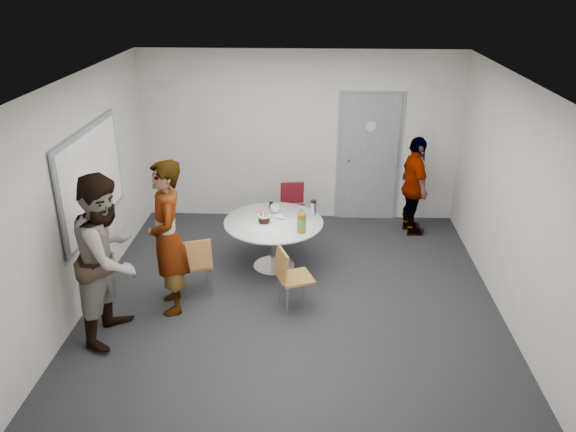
# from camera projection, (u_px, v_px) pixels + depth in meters

# --- Properties ---
(floor) EXTENTS (5.00, 5.00, 0.00)m
(floor) POSITION_uv_depth(u_px,v_px,m) (293.00, 295.00, 7.10)
(floor) COLOR black
(floor) RESTS_ON ground
(ceiling) EXTENTS (5.00, 5.00, 0.00)m
(ceiling) POSITION_uv_depth(u_px,v_px,m) (294.00, 79.00, 6.01)
(ceiling) COLOR silver
(ceiling) RESTS_ON wall_back
(wall_back) EXTENTS (5.00, 0.00, 5.00)m
(wall_back) POSITION_uv_depth(u_px,v_px,m) (300.00, 137.00, 8.84)
(wall_back) COLOR #BBB8B1
(wall_back) RESTS_ON floor
(wall_left) EXTENTS (0.00, 5.00, 5.00)m
(wall_left) POSITION_uv_depth(u_px,v_px,m) (84.00, 192.00, 6.66)
(wall_left) COLOR #BBB8B1
(wall_left) RESTS_ON floor
(wall_right) EXTENTS (0.00, 5.00, 5.00)m
(wall_right) POSITION_uv_depth(u_px,v_px,m) (511.00, 200.00, 6.45)
(wall_right) COLOR #BBB8B1
(wall_right) RESTS_ON floor
(wall_front) EXTENTS (5.00, 0.00, 5.00)m
(wall_front) POSITION_uv_depth(u_px,v_px,m) (281.00, 318.00, 4.27)
(wall_front) COLOR #BBB8B1
(wall_front) RESTS_ON floor
(door) EXTENTS (1.02, 0.17, 2.12)m
(door) POSITION_uv_depth(u_px,v_px,m) (369.00, 158.00, 8.90)
(door) COLOR slate
(door) RESTS_ON wall_back
(whiteboard) EXTENTS (0.04, 1.90, 1.25)m
(whiteboard) POSITION_uv_depth(u_px,v_px,m) (92.00, 179.00, 6.80)
(whiteboard) COLOR gray
(whiteboard) RESTS_ON wall_left
(table) EXTENTS (1.33, 1.33, 1.03)m
(table) POSITION_uv_depth(u_px,v_px,m) (276.00, 227.00, 7.52)
(table) COLOR white
(table) RESTS_ON floor
(chair_near_left) EXTENTS (0.49, 0.51, 0.79)m
(chair_near_left) POSITION_uv_depth(u_px,v_px,m) (196.00, 261.00, 6.92)
(chair_near_left) COLOR brown
(chair_near_left) RESTS_ON floor
(chair_near_right) EXTENTS (0.52, 0.49, 0.80)m
(chair_near_right) POSITION_uv_depth(u_px,v_px,m) (289.00, 273.00, 6.64)
(chair_near_right) COLOR brown
(chair_near_right) RESTS_ON floor
(chair_far) EXTENTS (0.43, 0.46, 0.79)m
(chair_far) POSITION_uv_depth(u_px,v_px,m) (293.00, 203.00, 8.62)
(chair_far) COLOR maroon
(chair_far) RESTS_ON floor
(person_main) EXTENTS (0.64, 0.79, 1.87)m
(person_main) POSITION_uv_depth(u_px,v_px,m) (168.00, 238.00, 6.47)
(person_main) COLOR #A5C6EA
(person_main) RESTS_ON floor
(person_left) EXTENTS (0.83, 1.01, 1.90)m
(person_left) POSITION_uv_depth(u_px,v_px,m) (109.00, 257.00, 6.01)
(person_left) COLOR white
(person_left) RESTS_ON floor
(person_right) EXTENTS (0.53, 0.95, 1.53)m
(person_right) POSITION_uv_depth(u_px,v_px,m) (414.00, 186.00, 8.48)
(person_right) COLOR black
(person_right) RESTS_ON floor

